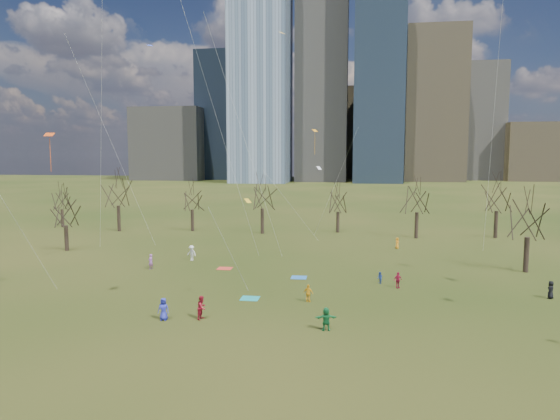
# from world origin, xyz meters

# --- Properties ---
(ground) EXTENTS (500.00, 500.00, 0.00)m
(ground) POSITION_xyz_m (0.00, 0.00, 0.00)
(ground) COLOR black
(ground) RESTS_ON ground
(downtown_skyline) EXTENTS (212.50, 78.00, 118.00)m
(downtown_skyline) POSITION_xyz_m (-2.43, 210.64, 39.01)
(downtown_skyline) COLOR slate
(downtown_skyline) RESTS_ON ground
(bare_tree_row) EXTENTS (113.04, 29.80, 9.50)m
(bare_tree_row) POSITION_xyz_m (-0.09, 37.22, 6.12)
(bare_tree_row) COLOR black
(bare_tree_row) RESTS_ON ground
(blanket_teal) EXTENTS (1.60, 1.50, 0.03)m
(blanket_teal) POSITION_xyz_m (-1.48, 3.82, 0.01)
(blanket_teal) COLOR teal
(blanket_teal) RESTS_ON ground
(blanket_navy) EXTENTS (1.60, 1.50, 0.03)m
(blanket_navy) POSITION_xyz_m (1.98, 11.98, 0.01)
(blanket_navy) COLOR #2566B1
(blanket_navy) RESTS_ON ground
(blanket_crimson) EXTENTS (1.60, 1.50, 0.03)m
(blanket_crimson) POSITION_xyz_m (-6.66, 14.85, 0.01)
(blanket_crimson) COLOR red
(blanket_crimson) RESTS_ON ground
(person_0) EXTENTS (0.89, 0.61, 1.74)m
(person_0) POSITION_xyz_m (-6.85, -2.80, 0.87)
(person_0) COLOR #2930B3
(person_0) RESTS_ON ground
(person_2) EXTENTS (0.87, 1.02, 1.84)m
(person_2) POSITION_xyz_m (-4.00, -2.14, 0.92)
(person_2) COLOR #A41729
(person_2) RESTS_ON ground
(person_4) EXTENTS (0.98, 0.65, 1.54)m
(person_4) POSITION_xyz_m (3.72, 3.57, 0.77)
(person_4) COLOR yellow
(person_4) RESTS_ON ground
(person_5) EXTENTS (1.65, 0.83, 1.71)m
(person_5) POSITION_xyz_m (5.61, -3.25, 0.85)
(person_5) COLOR #197339
(person_5) RESTS_ON ground
(person_6) EXTENTS (0.88, 0.93, 1.59)m
(person_6) POSITION_xyz_m (24.77, 7.67, 0.80)
(person_6) COLOR black
(person_6) RESTS_ON ground
(person_7) EXTENTS (0.61, 0.73, 1.70)m
(person_7) POSITION_xyz_m (-14.71, 13.40, 0.85)
(person_7) COLOR #9A55AA
(person_7) RESTS_ON ground
(person_8) EXTENTS (0.63, 0.70, 1.19)m
(person_8) POSITION_xyz_m (10.12, 10.63, 0.60)
(person_8) COLOR #223D96
(person_8) RESTS_ON ground
(person_9) EXTENTS (1.34, 1.00, 1.84)m
(person_9) POSITION_xyz_m (-11.68, 18.45, 0.92)
(person_9) COLOR silver
(person_9) RESTS_ON ground
(person_10) EXTENTS (0.97, 0.80, 1.55)m
(person_10) POSITION_xyz_m (11.73, 9.30, 0.78)
(person_10) COLOR #B0193F
(person_10) RESTS_ON ground
(person_12) EXTENTS (0.70, 0.86, 1.51)m
(person_12) POSITION_xyz_m (13.41, 29.90, 0.76)
(person_12) COLOR orange
(person_12) RESTS_ON ground
(kites_airborne) EXTENTS (75.00, 40.16, 33.91)m
(kites_airborne) POSITION_xyz_m (2.29, 11.30, 14.13)
(kites_airborne) COLOR #F55314
(kites_airborne) RESTS_ON ground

